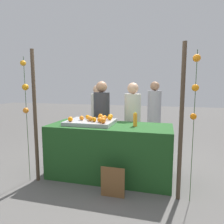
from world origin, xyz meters
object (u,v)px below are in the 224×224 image
juice_bottle (135,120)px  chalkboard_sign (113,182)px  orange_0 (82,118)px  vendor_left (102,124)px  orange_1 (103,119)px  stall_counter (110,151)px  vendor_right (132,126)px

juice_bottle → chalkboard_sign: juice_bottle is taller
orange_0 → vendor_left: (0.14, 0.70, -0.23)m
orange_1 → vendor_left: 0.78m
stall_counter → orange_0: bearing=-179.5°
stall_counter → vendor_left: 0.85m
juice_bottle → vendor_right: 0.77m
orange_0 → juice_bottle: size_ratio=0.34×
orange_0 → vendor_right: (0.77, 0.72, -0.25)m
orange_1 → vendor_right: size_ratio=0.06×
chalkboard_sign → orange_0: bearing=138.7°
orange_0 → vendor_left: 0.75m
juice_bottle → vendor_right: size_ratio=0.14×
vendor_left → vendor_right: 0.63m
stall_counter → orange_1: orange_1 is taller
stall_counter → vendor_left: (-0.36, 0.70, 0.31)m
vendor_left → vendor_right: (0.63, 0.02, -0.01)m
vendor_left → vendor_right: size_ratio=1.02×
stall_counter → juice_bottle: 0.70m
vendor_left → vendor_right: bearing=1.6°
juice_bottle → vendor_left: vendor_left is taller
juice_bottle → orange_1: bearing=-178.7°
juice_bottle → chalkboard_sign: (-0.21, -0.65, -0.79)m
orange_0 → stall_counter: bearing=0.5°
chalkboard_sign → vendor_left: vendor_left is taller
stall_counter → chalkboard_sign: size_ratio=4.61×
orange_1 → vendor_right: bearing=61.7°
orange_0 → orange_1: 0.39m
chalkboard_sign → vendor_right: vendor_right is taller
orange_0 → chalkboard_sign: 1.24m
chalkboard_sign → vendor_left: (-0.58, 1.34, 0.55)m
orange_1 → juice_bottle: 0.54m
stall_counter → orange_0: size_ratio=26.11×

